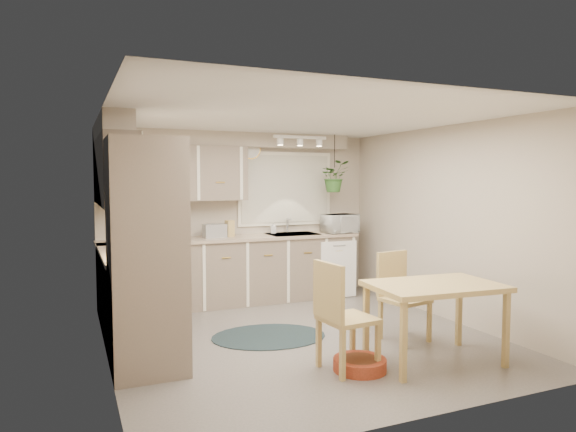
# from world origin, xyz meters

# --- Properties ---
(floor) EXTENTS (4.20, 4.20, 0.00)m
(floor) POSITION_xyz_m (0.00, 0.00, 0.00)
(floor) COLOR slate
(floor) RESTS_ON ground
(ceiling) EXTENTS (4.20, 4.20, 0.00)m
(ceiling) POSITION_xyz_m (0.00, 0.00, 2.40)
(ceiling) COLOR silver
(ceiling) RESTS_ON wall_back
(wall_back) EXTENTS (4.00, 0.04, 2.40)m
(wall_back) POSITION_xyz_m (0.00, 2.10, 1.20)
(wall_back) COLOR #AFA291
(wall_back) RESTS_ON floor
(wall_front) EXTENTS (4.00, 0.04, 2.40)m
(wall_front) POSITION_xyz_m (0.00, -2.10, 1.20)
(wall_front) COLOR #AFA291
(wall_front) RESTS_ON floor
(wall_left) EXTENTS (0.04, 4.20, 2.40)m
(wall_left) POSITION_xyz_m (-2.00, 0.00, 1.20)
(wall_left) COLOR #AFA291
(wall_left) RESTS_ON floor
(wall_right) EXTENTS (0.04, 4.20, 2.40)m
(wall_right) POSITION_xyz_m (2.00, 0.00, 1.20)
(wall_right) COLOR #AFA291
(wall_right) RESTS_ON floor
(base_cab_left) EXTENTS (0.60, 1.85, 0.90)m
(base_cab_left) POSITION_xyz_m (-1.70, 0.88, 0.45)
(base_cab_left) COLOR gray
(base_cab_left) RESTS_ON floor
(base_cab_back) EXTENTS (3.60, 0.60, 0.90)m
(base_cab_back) POSITION_xyz_m (-0.20, 1.80, 0.45)
(base_cab_back) COLOR gray
(base_cab_back) RESTS_ON floor
(counter_left) EXTENTS (0.64, 1.89, 0.04)m
(counter_left) POSITION_xyz_m (-1.69, 0.88, 0.92)
(counter_left) COLOR tan
(counter_left) RESTS_ON base_cab_left
(counter_back) EXTENTS (3.64, 0.64, 0.04)m
(counter_back) POSITION_xyz_m (-0.20, 1.79, 0.92)
(counter_back) COLOR tan
(counter_back) RESTS_ON base_cab_back
(oven_stack) EXTENTS (0.65, 0.65, 2.10)m
(oven_stack) POSITION_xyz_m (-1.68, -0.38, 1.05)
(oven_stack) COLOR gray
(oven_stack) RESTS_ON floor
(wall_oven_face) EXTENTS (0.02, 0.56, 0.58)m
(wall_oven_face) POSITION_xyz_m (-1.35, -0.38, 1.05)
(wall_oven_face) COLOR white
(wall_oven_face) RESTS_ON oven_stack
(upper_cab_left) EXTENTS (0.35, 2.00, 0.75)m
(upper_cab_left) POSITION_xyz_m (-1.82, 1.00, 1.83)
(upper_cab_left) COLOR gray
(upper_cab_left) RESTS_ON wall_left
(upper_cab_back) EXTENTS (2.00, 0.35, 0.75)m
(upper_cab_back) POSITION_xyz_m (-1.00, 1.93, 1.83)
(upper_cab_back) COLOR gray
(upper_cab_back) RESTS_ON wall_back
(soffit_left) EXTENTS (0.30, 2.00, 0.20)m
(soffit_left) POSITION_xyz_m (-1.85, 1.00, 2.30)
(soffit_left) COLOR #AFA291
(soffit_left) RESTS_ON wall_left
(soffit_back) EXTENTS (3.60, 0.30, 0.20)m
(soffit_back) POSITION_xyz_m (-0.20, 1.95, 2.30)
(soffit_back) COLOR #AFA291
(soffit_back) RESTS_ON wall_back
(cooktop) EXTENTS (0.52, 0.58, 0.02)m
(cooktop) POSITION_xyz_m (-1.68, 0.30, 0.94)
(cooktop) COLOR white
(cooktop) RESTS_ON counter_left
(range_hood) EXTENTS (0.40, 0.60, 0.14)m
(range_hood) POSITION_xyz_m (-1.70, 0.30, 1.40)
(range_hood) COLOR white
(range_hood) RESTS_ON upper_cab_left
(window_blinds) EXTENTS (1.40, 0.02, 1.00)m
(window_blinds) POSITION_xyz_m (0.70, 2.07, 1.60)
(window_blinds) COLOR beige
(window_blinds) RESTS_ON wall_back
(window_frame) EXTENTS (1.50, 0.02, 1.10)m
(window_frame) POSITION_xyz_m (0.70, 2.08, 1.60)
(window_frame) COLOR white
(window_frame) RESTS_ON wall_back
(sink) EXTENTS (0.70, 0.48, 0.10)m
(sink) POSITION_xyz_m (0.70, 1.80, 0.90)
(sink) COLOR #A4A7AB
(sink) RESTS_ON counter_back
(dishwasher_front) EXTENTS (0.58, 0.02, 0.83)m
(dishwasher_front) POSITION_xyz_m (1.30, 1.49, 0.42)
(dishwasher_front) COLOR white
(dishwasher_front) RESTS_ON base_cab_back
(track_light_bar) EXTENTS (0.80, 0.04, 0.04)m
(track_light_bar) POSITION_xyz_m (0.70, 1.55, 2.33)
(track_light_bar) COLOR white
(track_light_bar) RESTS_ON ceiling
(wall_clock) EXTENTS (0.30, 0.03, 0.30)m
(wall_clock) POSITION_xyz_m (0.15, 2.07, 2.18)
(wall_clock) COLOR gold
(wall_clock) RESTS_ON wall_back
(dining_table) EXTENTS (1.26, 0.89, 0.76)m
(dining_table) POSITION_xyz_m (0.85, -1.19, 0.38)
(dining_table) COLOR tan
(dining_table) RESTS_ON floor
(chair_left) EXTENTS (0.51, 0.51, 1.00)m
(chair_left) POSITION_xyz_m (0.00, -1.05, 0.50)
(chair_left) COLOR tan
(chair_left) RESTS_ON floor
(chair_back) EXTENTS (0.51, 0.51, 0.95)m
(chair_back) POSITION_xyz_m (0.99, -0.54, 0.47)
(chair_back) COLOR tan
(chair_back) RESTS_ON floor
(braided_rug) EXTENTS (1.42, 1.17, 0.01)m
(braided_rug) POSITION_xyz_m (-0.31, 0.16, 0.01)
(braided_rug) COLOR black
(braided_rug) RESTS_ON floor
(pet_bed) EXTENTS (0.55, 0.55, 0.11)m
(pet_bed) POSITION_xyz_m (0.09, -1.11, 0.06)
(pet_bed) COLOR #AE3C22
(pet_bed) RESTS_ON floor
(microwave) EXTENTS (0.54, 0.36, 0.34)m
(microwave) POSITION_xyz_m (1.43, 1.70, 1.11)
(microwave) COLOR white
(microwave) RESTS_ON counter_back
(soap_bottle) EXTENTS (0.12, 0.19, 0.08)m
(soap_bottle) POSITION_xyz_m (0.45, 1.95, 0.98)
(soap_bottle) COLOR white
(soap_bottle) RESTS_ON counter_back
(hanging_plant) EXTENTS (0.49, 0.53, 0.36)m
(hanging_plant) POSITION_xyz_m (1.33, 1.70, 1.73)
(hanging_plant) COLOR #305E25
(hanging_plant) RESTS_ON ceiling
(coffee_maker) EXTENTS (0.21, 0.26, 0.36)m
(coffee_maker) POSITION_xyz_m (-1.02, 1.80, 1.12)
(coffee_maker) COLOR black
(coffee_maker) RESTS_ON counter_back
(toaster) EXTENTS (0.32, 0.19, 0.19)m
(toaster) POSITION_xyz_m (-0.47, 1.82, 1.03)
(toaster) COLOR #A4A7AB
(toaster) RESTS_ON counter_back
(knife_block) EXTENTS (0.12, 0.12, 0.23)m
(knife_block) POSITION_xyz_m (-0.24, 1.85, 1.05)
(knife_block) COLOR tan
(knife_block) RESTS_ON counter_back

